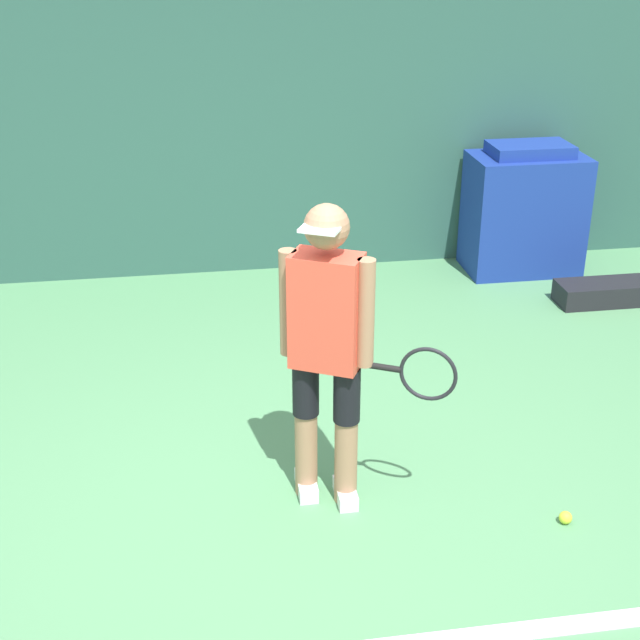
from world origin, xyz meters
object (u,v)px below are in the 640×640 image
Objects in this scene: tennis_player at (328,345)px; equipment_bag at (608,292)px; covered_chair at (524,211)px; tennis_ball at (565,518)px.

tennis_player is 1.96× the size of equipment_bag.
equipment_bag is at bearing -61.36° from covered_chair.
covered_chair is (1.03, 3.44, 0.50)m from tennis_ball.
tennis_ball is 0.08× the size of equipment_bag.
equipment_bag reaches higher than tennis_ball.
tennis_ball is 3.01m from equipment_bag.
tennis_player is 1.52m from tennis_ball.
covered_chair is 1.33× the size of equipment_bag.
covered_chair reaches higher than tennis_ball.
tennis_player is 3.75m from covered_chair.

